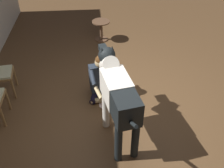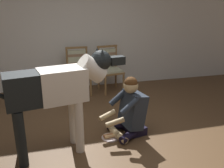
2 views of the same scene
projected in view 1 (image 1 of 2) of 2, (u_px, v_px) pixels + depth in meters
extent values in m
plane|color=brown|center=(120.00, 107.00, 4.76)|extent=(16.14, 16.14, 0.00)
cylinder|color=olive|center=(8.00, 100.00, 4.59)|extent=(0.04, 0.04, 0.42)
cylinder|color=olive|center=(3.00, 117.00, 4.26)|extent=(0.04, 0.04, 0.42)
cylinder|color=olive|center=(15.00, 77.00, 5.15)|extent=(0.04, 0.04, 0.42)
cylinder|color=olive|center=(14.00, 89.00, 4.83)|extent=(0.04, 0.04, 0.42)
cube|color=olive|center=(0.00, 74.00, 4.81)|extent=(0.52, 0.52, 0.04)
cube|color=black|center=(101.00, 89.00, 5.07)|extent=(0.30, 0.38, 0.12)
cylinder|color=black|center=(110.00, 93.00, 4.98)|extent=(0.39, 0.32, 0.11)
cylinder|color=tan|center=(109.00, 98.00, 4.86)|extent=(0.19, 0.37, 0.09)
cylinder|color=black|center=(95.00, 95.00, 4.92)|extent=(0.41, 0.20, 0.11)
cylinder|color=tan|center=(100.00, 100.00, 4.82)|extent=(0.14, 0.37, 0.09)
cube|color=#252E3A|center=(101.00, 77.00, 4.85)|extent=(0.37, 0.45, 0.54)
cylinder|color=#252E3A|center=(112.00, 74.00, 4.68)|extent=(0.30, 0.14, 0.24)
cylinder|color=tan|center=(112.00, 91.00, 4.66)|extent=(0.27, 0.08, 0.12)
cylinder|color=#252E3A|center=(93.00, 77.00, 4.61)|extent=(0.30, 0.14, 0.24)
cylinder|color=tan|center=(99.00, 93.00, 4.60)|extent=(0.28, 0.16, 0.12)
sphere|color=tan|center=(101.00, 62.00, 4.60)|extent=(0.21, 0.21, 0.21)
sphere|color=#4C2D13|center=(101.00, 60.00, 4.57)|extent=(0.19, 0.19, 0.19)
cylinder|color=silver|center=(106.00, 110.00, 4.19)|extent=(0.11, 0.11, 0.70)
cylinder|color=silver|center=(121.00, 107.00, 4.25)|extent=(0.11, 0.11, 0.70)
cylinder|color=black|center=(118.00, 143.00, 3.66)|extent=(0.11, 0.11, 0.70)
cylinder|color=black|center=(135.00, 140.00, 3.71)|extent=(0.11, 0.11, 0.70)
cube|color=silver|center=(116.00, 88.00, 3.77)|extent=(0.61, 0.46, 0.40)
cube|color=black|center=(125.00, 107.00, 3.45)|extent=(0.54, 0.43, 0.38)
cylinder|color=silver|center=(109.00, 65.00, 3.97)|extent=(0.44, 0.33, 0.39)
sphere|color=black|center=(107.00, 55.00, 4.00)|extent=(0.27, 0.27, 0.27)
cube|color=black|center=(103.00, 49.00, 4.19)|extent=(0.22, 0.16, 0.11)
cone|color=black|center=(102.00, 51.00, 3.91)|extent=(0.11, 0.11, 0.12)
cone|color=black|center=(112.00, 49.00, 3.95)|extent=(0.11, 0.11, 0.12)
cylinder|color=black|center=(131.00, 123.00, 3.27)|extent=(0.36, 0.12, 0.23)
cylinder|color=silver|center=(106.00, 104.00, 4.80)|extent=(0.25, 0.25, 0.01)
cylinder|color=tan|center=(107.00, 103.00, 4.79)|extent=(0.19, 0.07, 0.05)
cylinder|color=tan|center=(105.00, 103.00, 4.78)|extent=(0.19, 0.07, 0.05)
cylinder|color=#A55232|center=(106.00, 103.00, 4.78)|extent=(0.20, 0.06, 0.04)
cylinder|color=brown|center=(101.00, 31.00, 6.65)|extent=(0.07, 0.07, 0.49)
cylinder|color=brown|center=(101.00, 39.00, 6.79)|extent=(0.34, 0.34, 0.02)
cylinder|color=brown|center=(101.00, 22.00, 6.49)|extent=(0.45, 0.45, 0.02)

